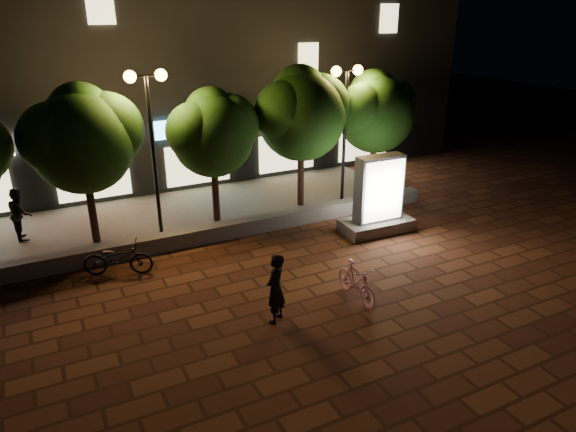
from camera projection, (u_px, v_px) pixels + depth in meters
ground at (269, 297)px, 13.23m from camera, size 80.00×80.00×0.00m
retaining_wall at (217, 232)px, 16.45m from camera, size 16.00×0.45×0.50m
sidewalk at (194, 213)px, 18.59m from camera, size 16.00×5.00×0.08m
building_block at (141, 56)px, 22.10m from camera, size 28.00×8.12×11.30m
tree_left at (83, 136)px, 15.02m from camera, size 3.60×3.00×4.89m
tree_mid at (213, 130)px, 16.77m from camera, size 3.24×2.70×4.50m
tree_right at (302, 111)px, 18.02m from camera, size 3.72×3.10×5.07m
tree_far_right at (376, 109)px, 19.43m from camera, size 3.48×2.90×4.76m
street_lamp_left at (149, 112)px, 15.39m from camera, size 1.26×0.36×5.18m
street_lamp_right at (346, 99)px, 18.36m from camera, size 1.26×0.36×4.98m
ad_kiosk at (378, 201)px, 16.79m from camera, size 2.43×1.27×2.59m
scooter_pink at (356, 282)px, 12.96m from camera, size 0.49×1.66×1.00m
rider at (276, 289)px, 11.92m from camera, size 0.76×0.72×1.74m
scooter_parked at (118, 258)px, 14.18m from camera, size 2.01×1.32×1.00m
pedestrian at (20, 213)px, 16.12m from camera, size 0.70×0.87×1.69m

